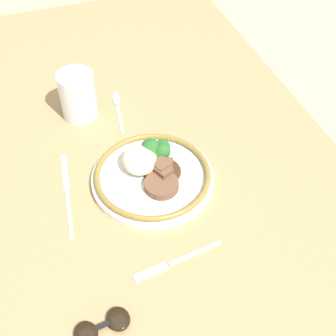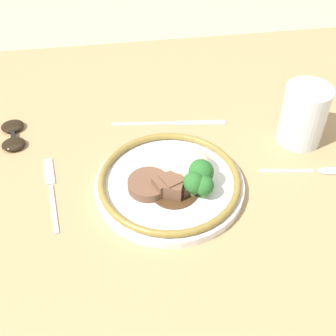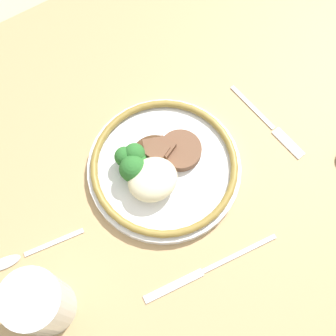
{
  "view_description": "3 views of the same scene",
  "coord_description": "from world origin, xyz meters",
  "px_view_note": "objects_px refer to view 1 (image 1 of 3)",
  "views": [
    {
      "loc": [
        -0.66,
        0.14,
        0.77
      ],
      "look_at": [
        -0.06,
        -0.07,
        0.09
      ],
      "focal_mm": 50.0,
      "sensor_mm": 36.0,
      "label": 1
    },
    {
      "loc": [
        -0.13,
        -0.58,
        0.62
      ],
      "look_at": [
        -0.05,
        -0.03,
        0.09
      ],
      "focal_mm": 50.0,
      "sensor_mm": 36.0,
      "label": 2
    },
    {
      "loc": [
        0.1,
        0.2,
        0.76
      ],
      "look_at": [
        -0.05,
        -0.03,
        0.1
      ],
      "focal_mm": 50.0,
      "sensor_mm": 36.0,
      "label": 3
    }
  ],
  "objects_px": {
    "plate": "(152,172)",
    "juice_glass": "(78,97)",
    "sunglasses": "(102,326)",
    "fork": "(170,264)",
    "spoon": "(117,103)",
    "knife": "(67,191)"
  },
  "relations": [
    {
      "from": "plate",
      "to": "juice_glass",
      "type": "distance_m",
      "value": 0.27
    },
    {
      "from": "sunglasses",
      "to": "plate",
      "type": "bearing_deg",
      "value": -39.52
    },
    {
      "from": "fork",
      "to": "spoon",
      "type": "distance_m",
      "value": 0.46
    },
    {
      "from": "fork",
      "to": "sunglasses",
      "type": "xyz_separation_m",
      "value": [
        -0.07,
        0.14,
        0.01
      ]
    },
    {
      "from": "juice_glass",
      "to": "plate",
      "type": "bearing_deg",
      "value": -159.36
    },
    {
      "from": "fork",
      "to": "spoon",
      "type": "bearing_deg",
      "value": -100.67
    },
    {
      "from": "juice_glass",
      "to": "spoon",
      "type": "bearing_deg",
      "value": -84.44
    },
    {
      "from": "juice_glass",
      "to": "spoon",
      "type": "relative_size",
      "value": 0.73
    },
    {
      "from": "juice_glass",
      "to": "knife",
      "type": "bearing_deg",
      "value": 160.87
    },
    {
      "from": "plate",
      "to": "knife",
      "type": "distance_m",
      "value": 0.18
    },
    {
      "from": "plate",
      "to": "spoon",
      "type": "height_order",
      "value": "plate"
    },
    {
      "from": "fork",
      "to": "knife",
      "type": "height_order",
      "value": "same"
    },
    {
      "from": "spoon",
      "to": "fork",
      "type": "bearing_deg",
      "value": -175.32
    },
    {
      "from": "spoon",
      "to": "juice_glass",
      "type": "bearing_deg",
      "value": 103.96
    },
    {
      "from": "juice_glass",
      "to": "knife",
      "type": "distance_m",
      "value": 0.24
    },
    {
      "from": "juice_glass",
      "to": "fork",
      "type": "height_order",
      "value": "juice_glass"
    },
    {
      "from": "plate",
      "to": "juice_glass",
      "type": "bearing_deg",
      "value": 20.64
    },
    {
      "from": "fork",
      "to": "knife",
      "type": "relative_size",
      "value": 0.77
    },
    {
      "from": "fork",
      "to": "spoon",
      "type": "xyz_separation_m",
      "value": [
        0.46,
        -0.03,
        0.0
      ]
    },
    {
      "from": "spoon",
      "to": "sunglasses",
      "type": "height_order",
      "value": "sunglasses"
    },
    {
      "from": "juice_glass",
      "to": "fork",
      "type": "relative_size",
      "value": 0.65
    },
    {
      "from": "juice_glass",
      "to": "sunglasses",
      "type": "bearing_deg",
      "value": 171.38
    }
  ]
}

